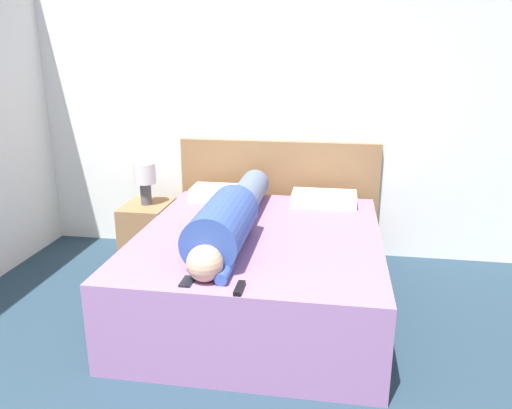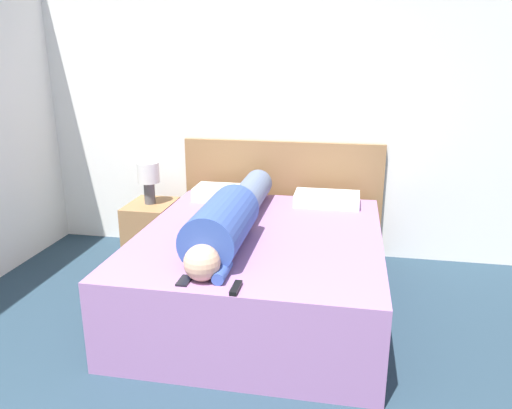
{
  "view_description": "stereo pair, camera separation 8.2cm",
  "coord_description": "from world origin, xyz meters",
  "px_view_note": "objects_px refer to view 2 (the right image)",
  "views": [
    {
      "loc": [
        0.65,
        -0.64,
        1.79
      ],
      "look_at": [
        0.15,
        2.45,
        0.83
      ],
      "focal_mm": 35.0,
      "sensor_mm": 36.0,
      "label": 1
    },
    {
      "loc": [
        0.73,
        -0.62,
        1.79
      ],
      "look_at": [
        0.15,
        2.45,
        0.83
      ],
      "focal_mm": 35.0,
      "sensor_mm": 36.0,
      "label": 2
    }
  ],
  "objects_px": {
    "pillow_near_headboard": "(227,193)",
    "cell_phone": "(184,281)",
    "pillow_second": "(327,199)",
    "table_lamp": "(149,177)",
    "person_lying": "(231,216)",
    "tv_remote": "(236,288)",
    "bed": "(260,271)",
    "nightstand": "(152,232)"
  },
  "relations": [
    {
      "from": "nightstand",
      "to": "cell_phone",
      "type": "xyz_separation_m",
      "value": [
        0.82,
        -1.52,
        0.32
      ]
    },
    {
      "from": "pillow_second",
      "to": "tv_remote",
      "type": "xyz_separation_m",
      "value": [
        -0.39,
        -1.64,
        -0.04
      ]
    },
    {
      "from": "nightstand",
      "to": "cell_phone",
      "type": "relative_size",
      "value": 4.06
    },
    {
      "from": "person_lying",
      "to": "cell_phone",
      "type": "relative_size",
      "value": 13.99
    },
    {
      "from": "nightstand",
      "to": "table_lamp",
      "type": "relative_size",
      "value": 1.45
    },
    {
      "from": "pillow_second",
      "to": "nightstand",
      "type": "bearing_deg",
      "value": -177.18
    },
    {
      "from": "pillow_near_headboard",
      "to": "bed",
      "type": "bearing_deg",
      "value": -60.97
    },
    {
      "from": "pillow_near_headboard",
      "to": "tv_remote",
      "type": "height_order",
      "value": "pillow_near_headboard"
    },
    {
      "from": "bed",
      "to": "tv_remote",
      "type": "distance_m",
      "value": 0.94
    },
    {
      "from": "bed",
      "to": "person_lying",
      "type": "relative_size",
      "value": 1.06
    },
    {
      "from": "bed",
      "to": "person_lying",
      "type": "distance_m",
      "value": 0.48
    },
    {
      "from": "bed",
      "to": "pillow_second",
      "type": "xyz_separation_m",
      "value": [
        0.42,
        0.75,
        0.34
      ]
    },
    {
      "from": "table_lamp",
      "to": "tv_remote",
      "type": "bearing_deg",
      "value": -54.32
    },
    {
      "from": "person_lying",
      "to": "tv_remote",
      "type": "bearing_deg",
      "value": -75.01
    },
    {
      "from": "tv_remote",
      "to": "nightstand",
      "type": "bearing_deg",
      "value": 125.68
    },
    {
      "from": "nightstand",
      "to": "pillow_near_headboard",
      "type": "relative_size",
      "value": 0.95
    },
    {
      "from": "cell_phone",
      "to": "pillow_second",
      "type": "bearing_deg",
      "value": 66.56
    },
    {
      "from": "pillow_near_headboard",
      "to": "cell_phone",
      "type": "bearing_deg",
      "value": -84.61
    },
    {
      "from": "table_lamp",
      "to": "person_lying",
      "type": "distance_m",
      "value": 1.21
    },
    {
      "from": "table_lamp",
      "to": "pillow_near_headboard",
      "type": "height_order",
      "value": "table_lamp"
    },
    {
      "from": "person_lying",
      "to": "pillow_second",
      "type": "relative_size",
      "value": 3.46
    },
    {
      "from": "person_lying",
      "to": "tv_remote",
      "type": "distance_m",
      "value": 0.82
    },
    {
      "from": "nightstand",
      "to": "pillow_second",
      "type": "xyz_separation_m",
      "value": [
        1.52,
        0.07,
        0.36
      ]
    },
    {
      "from": "pillow_near_headboard",
      "to": "pillow_second",
      "type": "distance_m",
      "value": 0.84
    },
    {
      "from": "nightstand",
      "to": "tv_remote",
      "type": "height_order",
      "value": "tv_remote"
    },
    {
      "from": "bed",
      "to": "pillow_second",
      "type": "height_order",
      "value": "pillow_second"
    },
    {
      "from": "pillow_near_headboard",
      "to": "cell_phone",
      "type": "distance_m",
      "value": 1.6
    },
    {
      "from": "table_lamp",
      "to": "pillow_second",
      "type": "height_order",
      "value": "table_lamp"
    },
    {
      "from": "person_lying",
      "to": "table_lamp",
      "type": "bearing_deg",
      "value": 139.38
    },
    {
      "from": "table_lamp",
      "to": "tv_remote",
      "type": "xyz_separation_m",
      "value": [
        1.12,
        -1.57,
        -0.17
      ]
    },
    {
      "from": "pillow_second",
      "to": "table_lamp",
      "type": "bearing_deg",
      "value": -177.18
    },
    {
      "from": "pillow_near_headboard",
      "to": "pillow_second",
      "type": "xyz_separation_m",
      "value": [
        0.84,
        0.0,
        -0.01
      ]
    },
    {
      "from": "bed",
      "to": "tv_remote",
      "type": "xyz_separation_m",
      "value": [
        0.03,
        -0.89,
        0.3
      ]
    },
    {
      "from": "bed",
      "to": "pillow_near_headboard",
      "type": "relative_size",
      "value": 3.49
    },
    {
      "from": "person_lying",
      "to": "pillow_near_headboard",
      "type": "relative_size",
      "value": 3.28
    },
    {
      "from": "pillow_near_headboard",
      "to": "tv_remote",
      "type": "bearing_deg",
      "value": -74.64
    },
    {
      "from": "bed",
      "to": "cell_phone",
      "type": "bearing_deg",
      "value": -107.71
    },
    {
      "from": "person_lying",
      "to": "tv_remote",
      "type": "xyz_separation_m",
      "value": [
        0.21,
        -0.78,
        -0.13
      ]
    },
    {
      "from": "pillow_near_headboard",
      "to": "cell_phone",
      "type": "height_order",
      "value": "pillow_near_headboard"
    },
    {
      "from": "table_lamp",
      "to": "nightstand",
      "type": "bearing_deg",
      "value": 0.0
    },
    {
      "from": "bed",
      "to": "pillow_near_headboard",
      "type": "distance_m",
      "value": 0.93
    },
    {
      "from": "cell_phone",
      "to": "bed",
      "type": "bearing_deg",
      "value": 72.29
    }
  ]
}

